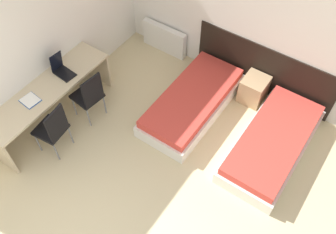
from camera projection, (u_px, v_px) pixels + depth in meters
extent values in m
cube|color=white|center=(234.00, 10.00, 5.79)|extent=(5.02, 0.05, 2.70)
cube|color=white|center=(47.00, 30.00, 5.49)|extent=(0.05, 4.93, 2.70)
cube|color=black|center=(263.00, 70.00, 6.21)|extent=(2.45, 0.03, 0.95)
cube|color=silver|center=(192.00, 105.00, 6.23)|extent=(0.91, 2.00, 0.23)
cube|color=#CC3D33|center=(193.00, 97.00, 6.08)|extent=(0.83, 1.92, 0.14)
cube|color=silver|center=(271.00, 146.00, 5.73)|extent=(0.91, 2.00, 0.23)
cube|color=#CC3D33|center=(274.00, 139.00, 5.58)|extent=(0.83, 1.92, 0.14)
cube|color=tan|center=(254.00, 89.00, 6.28)|extent=(0.39, 0.43, 0.47)
cube|color=silver|center=(164.00, 39.00, 7.01)|extent=(0.91, 0.12, 0.54)
cube|color=#C6B28E|center=(47.00, 89.00, 5.61)|extent=(0.58, 2.17, 0.04)
cube|color=#C6B28E|center=(98.00, 66.00, 6.44)|extent=(0.52, 0.04, 0.72)
cube|color=black|center=(87.00, 96.00, 5.90)|extent=(0.45, 0.45, 0.05)
cube|color=black|center=(92.00, 90.00, 5.61)|extent=(0.07, 0.37, 0.49)
cylinder|color=slate|center=(74.00, 106.00, 6.08)|extent=(0.02, 0.02, 0.43)
cylinder|color=slate|center=(90.00, 94.00, 6.24)|extent=(0.02, 0.02, 0.43)
cylinder|color=slate|center=(89.00, 117.00, 5.94)|extent=(0.02, 0.02, 0.43)
cylinder|color=slate|center=(105.00, 105.00, 6.10)|extent=(0.02, 0.02, 0.43)
cube|color=black|center=(51.00, 129.00, 5.50)|extent=(0.45, 0.45, 0.05)
cube|color=black|center=(56.00, 123.00, 5.23)|extent=(0.07, 0.37, 0.49)
cylinder|color=slate|center=(38.00, 142.00, 5.64)|extent=(0.02, 0.02, 0.43)
cylinder|color=slate|center=(53.00, 126.00, 5.83)|extent=(0.02, 0.02, 0.43)
cylinder|color=slate|center=(56.00, 152.00, 5.54)|extent=(0.02, 0.02, 0.43)
cylinder|color=slate|center=(71.00, 135.00, 5.73)|extent=(0.02, 0.02, 0.43)
cube|color=black|center=(65.00, 74.00, 5.77)|extent=(0.35, 0.24, 0.02)
cube|color=black|center=(56.00, 61.00, 5.68)|extent=(0.08, 0.22, 0.33)
cube|color=#1E4793|center=(30.00, 100.00, 5.44)|extent=(0.28, 0.25, 0.01)
cube|color=white|center=(30.00, 100.00, 5.43)|extent=(0.27, 0.24, 0.01)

